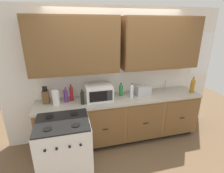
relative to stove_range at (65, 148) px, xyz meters
name	(u,v)px	position (x,y,z in m)	size (l,w,h in m)	color
ground_plane	(125,148)	(1.08, 0.33, -0.47)	(8.00, 8.00, 0.00)	brown
wall_unit	(119,56)	(1.08, 0.83, 1.20)	(4.31, 0.40, 2.55)	white
counter_run	(121,118)	(1.08, 0.63, 0.00)	(3.14, 0.64, 0.92)	black
stove_range	(65,148)	(0.00, 0.00, 0.00)	(0.76, 0.68, 0.95)	white
microwave	(99,93)	(0.65, 0.64, 0.59)	(0.48, 0.37, 0.28)	white
toaster	(143,90)	(1.53, 0.66, 0.55)	(0.28, 0.18, 0.19)	#B7B7BC
knife_block	(46,97)	(-0.28, 0.75, 0.57)	(0.11, 0.14, 0.31)	brown
sink_faucet	(165,84)	(2.12, 0.84, 0.55)	(0.02, 0.02, 0.20)	#B2B5BA
paper_towel_roll	(56,98)	(-0.10, 0.62, 0.58)	(0.12, 0.12, 0.26)	white
bottle_red	(71,93)	(0.17, 0.74, 0.60)	(0.07, 0.07, 0.31)	maroon
bottle_clear	(132,91)	(1.26, 0.59, 0.59)	(0.07, 0.07, 0.28)	silver
bottle_violet	(66,95)	(0.07, 0.70, 0.58)	(0.07, 0.07, 0.27)	#663384
bottle_amber	(193,85)	(2.54, 0.52, 0.61)	(0.08, 0.08, 0.32)	#9E6619
bottle_green	(121,90)	(1.09, 0.72, 0.58)	(0.07, 0.07, 0.26)	#237A38
bottle_dark	(82,97)	(0.34, 0.53, 0.58)	(0.06, 0.06, 0.27)	black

